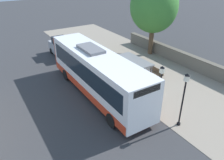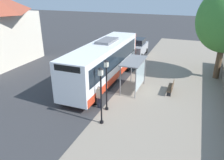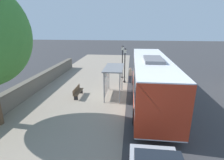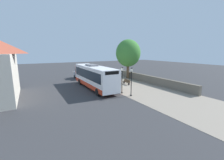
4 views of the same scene
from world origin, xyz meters
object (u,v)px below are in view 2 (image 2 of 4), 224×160
object	(u,v)px
bench	(171,87)
street_lamp_near	(106,81)
pedestrian	(99,95)
parked_car_behind_bus	(138,47)
street_lamp_far	(101,91)
bus_shelter	(135,66)
bus	(104,61)

from	to	relation	value
bench	street_lamp_near	size ratio (longest dim) A/B	0.51
pedestrian	parked_car_behind_bus	xyz separation A→B (m)	(0.98, -14.23, 0.03)
street_lamp_near	street_lamp_far	world-z (taller)	street_lamp_far
bus_shelter	pedestrian	xyz separation A→B (m)	(1.54, 3.87, -1.14)
bus	parked_car_behind_bus	world-z (taller)	bus
bus	pedestrian	xyz separation A→B (m)	(-1.62, 4.63, -0.94)
pedestrian	street_lamp_far	distance (m)	2.37
street_lamp_far	pedestrian	bearing A→B (deg)	-61.17
pedestrian	parked_car_behind_bus	distance (m)	14.26
bus	bus_shelter	bearing A→B (deg)	166.42
bench	street_lamp_near	world-z (taller)	street_lamp_near
bus_shelter	pedestrian	distance (m)	4.32
pedestrian	bench	bearing A→B (deg)	-135.51
bus	parked_car_behind_bus	xyz separation A→B (m)	(-0.65, -9.60, -0.91)
street_lamp_near	street_lamp_far	xyz separation A→B (m)	(-0.35, 1.68, 0.04)
pedestrian	street_lamp_far	size ratio (longest dim) A/B	0.44
parked_car_behind_bus	bus	bearing A→B (deg)	86.15
bus_shelter	pedestrian	size ratio (longest dim) A/B	2.00
bus	street_lamp_far	world-z (taller)	street_lamp_far
pedestrian	street_lamp_near	bearing A→B (deg)	174.26
parked_car_behind_bus	bus_shelter	bearing A→B (deg)	103.63
street_lamp_far	parked_car_behind_bus	bearing A→B (deg)	-83.09
bus_shelter	parked_car_behind_bus	distance (m)	10.72
bus_shelter	street_lamp_far	size ratio (longest dim) A/B	0.88
bench	parked_car_behind_bus	size ratio (longest dim) A/B	0.45
bus	street_lamp_near	bearing A→B (deg)	115.48
street_lamp_near	parked_car_behind_bus	distance (m)	14.43
bench	bus_shelter	bearing A→B (deg)	10.01
bench	street_lamp_near	xyz separation A→B (m)	(3.85, 4.45, 1.74)
bench	street_lamp_far	xyz separation A→B (m)	(3.51, 6.13, 1.78)
bus	street_lamp_near	world-z (taller)	bus
street_lamp_near	street_lamp_far	distance (m)	1.72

